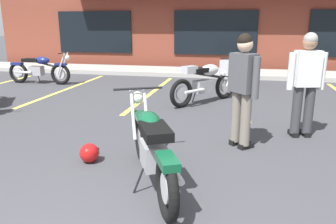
{
  "coord_description": "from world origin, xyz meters",
  "views": [
    {
      "loc": [
        1.05,
        -1.48,
        1.8
      ],
      "look_at": [
        0.05,
        3.09,
        0.55
      ],
      "focal_mm": 35.44,
      "sensor_mm": 36.0,
      "label": 1
    }
  ],
  "objects": [
    {
      "name": "ground_plane",
      "position": [
        0.0,
        3.46,
        0.0
      ],
      "size": [
        80.0,
        80.0,
        0.0
      ],
      "primitive_type": "plane",
      "color": "#3D3D42"
    },
    {
      "name": "brick_storefront_building",
      "position": [
        0.0,
        14.69,
        1.91
      ],
      "size": [
        18.97,
        6.38,
        3.81
      ],
      "color": "brown",
      "rests_on": "ground_plane"
    },
    {
      "name": "motorcycle_red_sportbike",
      "position": [
        0.33,
        6.19,
        0.53
      ],
      "size": [
        1.5,
        1.78,
        0.98
      ],
      "color": "black",
      "rests_on": "ground_plane"
    },
    {
      "name": "painted_stall_lines",
      "position": [
        -0.0,
        7.02,
        0.0
      ],
      "size": [
        12.56,
        4.8,
        0.01
      ],
      "color": "#DBCC4C",
      "rests_on": "ground_plane"
    },
    {
      "name": "motorcycle_orange_scrambler",
      "position": [
        0.99,
        8.8,
        0.46
      ],
      "size": [
        0.66,
        2.11,
        0.98
      ],
      "color": "black",
      "rests_on": "ground_plane"
    },
    {
      "name": "person_in_shorts_foreground",
      "position": [
        2.07,
        4.04,
        0.95
      ],
      "size": [
        0.61,
        0.35,
        1.68
      ],
      "color": "black",
      "rests_on": "ground_plane"
    },
    {
      "name": "helmet_on_pavement",
      "position": [
        -0.86,
        2.33,
        0.13
      ],
      "size": [
        0.26,
        0.26,
        0.26
      ],
      "color": "#B71414",
      "rests_on": "ground_plane"
    },
    {
      "name": "motorcycle_foreground_classic",
      "position": [
        0.11,
        1.91,
        0.46
      ],
      "size": [
        1.2,
        1.95,
        0.98
      ],
      "color": "black",
      "rests_on": "ground_plane"
    },
    {
      "name": "sidewalk_kerb",
      "position": [
        0.0,
        10.62,
        0.07
      ],
      "size": [
        22.0,
        1.8,
        0.14
      ],
      "primitive_type": "cube",
      "color": "#A8A59E",
      "rests_on": "ground_plane"
    },
    {
      "name": "person_in_black_shirt",
      "position": [
        1.1,
        3.35,
        0.95
      ],
      "size": [
        0.48,
        0.51,
        1.68
      ],
      "color": "black",
      "rests_on": "ground_plane"
    },
    {
      "name": "motorcycle_silver_naked",
      "position": [
        -4.96,
        7.57,
        0.46
      ],
      "size": [
        2.11,
        0.66,
        0.98
      ],
      "color": "black",
      "rests_on": "ground_plane"
    }
  ]
}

